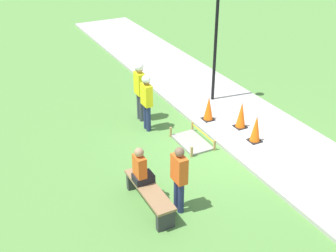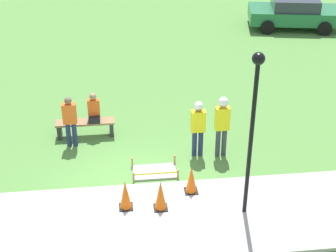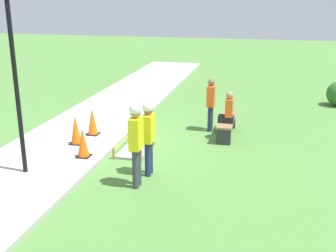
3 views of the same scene
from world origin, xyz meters
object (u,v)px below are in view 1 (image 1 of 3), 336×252
traffic_cone_near_patch (256,129)px  park_bench (149,194)px  worker_assistant (140,86)px  traffic_cone_far_patch (241,115)px  traffic_cone_sidewalk_edge (209,109)px  person_seated_on_bench (141,169)px  worker_supervisor (147,98)px  bystander_in_orange_shirt (179,176)px  lamppost_near (217,20)px

traffic_cone_near_patch → park_bench: traffic_cone_near_patch is taller
worker_assistant → traffic_cone_far_patch: bearing=-130.1°
traffic_cone_sidewalk_edge → person_seated_on_bench: bearing=126.5°
park_bench → traffic_cone_sidewalk_edge: bearing=-49.9°
person_seated_on_bench → traffic_cone_far_patch: bearing=-67.5°
park_bench → worker_supervisor: bearing=-24.3°
park_bench → worker_assistant: bearing=-21.6°
worker_assistant → traffic_cone_near_patch: bearing=-141.8°
traffic_cone_sidewalk_edge → worker_supervisor: size_ratio=0.43×
traffic_cone_sidewalk_edge → person_seated_on_bench: size_ratio=0.84×
traffic_cone_near_patch → traffic_cone_far_patch: traffic_cone_far_patch is taller
traffic_cone_far_patch → worker_supervisor: 2.81m
worker_assistant → bystander_in_orange_shirt: worker_assistant is taller
traffic_cone_near_patch → worker_assistant: 3.65m
traffic_cone_far_patch → person_seated_on_bench: 4.27m
park_bench → worker_supervisor: worker_supervisor is taller
traffic_cone_far_patch → lamppost_near: size_ratio=0.20×
traffic_cone_near_patch → person_seated_on_bench: 3.91m
traffic_cone_near_patch → traffic_cone_sidewalk_edge: (1.69, 0.46, -0.02)m
traffic_cone_near_patch → person_seated_on_bench: size_ratio=0.89×
traffic_cone_far_patch → traffic_cone_sidewalk_edge: size_ratio=1.08×
person_seated_on_bench → lamppost_near: (3.66, -4.26, 1.93)m
park_bench → worker_assistant: size_ratio=0.95×
traffic_cone_near_patch → lamppost_near: lamppost_near is taller
traffic_cone_near_patch → bystander_in_orange_shirt: size_ratio=0.49×
bystander_in_orange_shirt → worker_assistant: bearing=-13.2°
traffic_cone_far_patch → traffic_cone_sidewalk_edge: bearing=34.8°
traffic_cone_near_patch → worker_assistant: bearing=38.2°
traffic_cone_far_patch → park_bench: (-1.93, 3.88, -0.14)m
park_bench → worker_assistant: 4.26m
traffic_cone_sidewalk_edge → worker_supervisor: bearing=75.9°
traffic_cone_sidewalk_edge → worker_supervisor: worker_supervisor is taller
traffic_cone_far_patch → park_bench: size_ratio=0.46×
traffic_cone_far_patch → bystander_in_orange_shirt: bystander_in_orange_shirt is taller
park_bench → person_seated_on_bench: bearing=9.7°
traffic_cone_sidewalk_edge → lamppost_near: (1.18, -0.92, 2.32)m
park_bench → lamppost_near: 6.26m
worker_assistant → lamppost_near: size_ratio=0.45×
traffic_cone_sidewalk_edge → lamppost_near: lamppost_near is taller
person_seated_on_bench → lamppost_near: 5.94m
traffic_cone_sidewalk_edge → lamppost_near: bearing=-37.9°
bystander_in_orange_shirt → lamppost_near: bearing=-40.3°
worker_supervisor → traffic_cone_far_patch: bearing=-118.3°
park_bench → lamppost_near: size_ratio=0.43×
traffic_cone_far_patch → worker_assistant: bearing=49.9°
traffic_cone_sidewalk_edge → bystander_in_orange_shirt: bearing=138.8°
bystander_in_orange_shirt → traffic_cone_far_patch: bearing=-55.4°
person_seated_on_bench → worker_assistant: 3.95m
worker_assistant → bystander_in_orange_shirt: 4.41m
traffic_cone_far_patch → park_bench: traffic_cone_far_patch is taller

